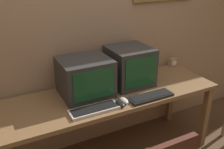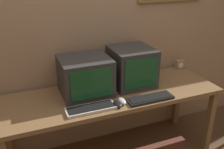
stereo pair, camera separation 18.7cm
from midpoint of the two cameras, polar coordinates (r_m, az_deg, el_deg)
The scene contains 9 objects.
wall_back at distance 2.32m, azimuth -0.99°, elevation 13.04°, with size 8.00×0.08×2.60m.
desk at distance 2.22m, azimuth 2.42°, elevation -5.99°, with size 1.92×0.63×0.71m.
monitor_left at distance 2.12m, azimuth -3.65°, elevation -0.39°, with size 0.42×0.39×0.32m.
monitor_right at distance 2.29m, azimuth 6.83°, elevation 1.78°, with size 0.37×0.38×0.35m.
keyboard_main at distance 1.93m, azimuth -2.09°, elevation -7.81°, with size 0.39×0.14×0.03m.
keyboard_side at distance 2.11m, azimuth 11.21°, elevation -5.41°, with size 0.40×0.13×0.03m.
mouse_near_keyboard at distance 2.02m, azimuth 4.92°, elevation -6.12°, with size 0.06×0.11×0.04m.
mouse_far_corner at distance 1.98m, azimuth 3.96°, elevation -6.81°, with size 0.07×0.11×0.04m.
desk_clock at distance 2.79m, azimuth 17.05°, elevation 2.14°, with size 0.08×0.05×0.10m.
Camera 2 is at (-0.72, -0.91, 1.72)m, focal length 40.00 mm.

